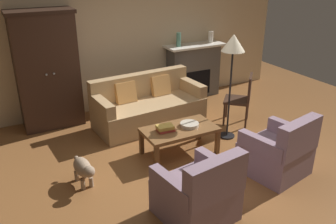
{
  "coord_description": "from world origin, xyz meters",
  "views": [
    {
      "loc": [
        -2.27,
        -3.83,
        2.72
      ],
      "look_at": [
        0.06,
        0.62,
        0.55
      ],
      "focal_mm": 37.96,
      "sensor_mm": 36.0,
      "label": 1
    }
  ],
  "objects_px": {
    "mantel_vase_cream": "(211,37)",
    "floor_lamp": "(233,49)",
    "fireplace": "(194,70)",
    "armchair_near_left": "(198,194)",
    "side_chair_wooden": "(242,96)",
    "coffee_table": "(180,131)",
    "book_stack": "(165,128)",
    "armchair_near_right": "(278,153)",
    "dog": "(83,168)",
    "mantel_vase_jade": "(179,40)",
    "armoire": "(47,70)",
    "couch": "(148,107)",
    "fruit_bowl": "(189,125)"
  },
  "relations": [
    {
      "from": "fireplace",
      "to": "armchair_near_right",
      "type": "xyz_separation_m",
      "value": [
        -0.56,
        -3.12,
        -0.25
      ]
    },
    {
      "from": "couch",
      "to": "floor_lamp",
      "type": "bearing_deg",
      "value": -48.92
    },
    {
      "from": "fireplace",
      "to": "couch",
      "type": "relative_size",
      "value": 0.64
    },
    {
      "from": "book_stack",
      "to": "mantel_vase_jade",
      "type": "xyz_separation_m",
      "value": [
        1.33,
        1.99,
        0.79
      ]
    },
    {
      "from": "fireplace",
      "to": "couch",
      "type": "bearing_deg",
      "value": -150.21
    },
    {
      "from": "fruit_bowl",
      "to": "dog",
      "type": "height_order",
      "value": "fruit_bowl"
    },
    {
      "from": "armoire",
      "to": "armchair_near_right",
      "type": "relative_size",
      "value": 2.2
    },
    {
      "from": "fruit_bowl",
      "to": "mantel_vase_jade",
      "type": "height_order",
      "value": "mantel_vase_jade"
    },
    {
      "from": "armchair_near_left",
      "to": "dog",
      "type": "relative_size",
      "value": 1.54
    },
    {
      "from": "fireplace",
      "to": "floor_lamp",
      "type": "distance_m",
      "value": 2.17
    },
    {
      "from": "couch",
      "to": "armoire",
      "type": "bearing_deg",
      "value": 153.56
    },
    {
      "from": "mantel_vase_cream",
      "to": "armchair_near_right",
      "type": "xyz_separation_m",
      "value": [
        -0.94,
        -3.1,
        -0.92
      ]
    },
    {
      "from": "armchair_near_right",
      "to": "coffee_table",
      "type": "bearing_deg",
      "value": 129.72
    },
    {
      "from": "mantel_vase_jade",
      "to": "side_chair_wooden",
      "type": "relative_size",
      "value": 0.3
    },
    {
      "from": "fireplace",
      "to": "floor_lamp",
      "type": "relative_size",
      "value": 0.74
    },
    {
      "from": "couch",
      "to": "mantel_vase_cream",
      "type": "height_order",
      "value": "mantel_vase_cream"
    },
    {
      "from": "mantel_vase_cream",
      "to": "armchair_near_right",
      "type": "relative_size",
      "value": 0.26
    },
    {
      "from": "couch",
      "to": "fruit_bowl",
      "type": "xyz_separation_m",
      "value": [
        0.13,
        -1.2,
        0.13
      ]
    },
    {
      "from": "armoire",
      "to": "dog",
      "type": "bearing_deg",
      "value": -90.71
    },
    {
      "from": "book_stack",
      "to": "coffee_table",
      "type": "bearing_deg",
      "value": -4.63
    },
    {
      "from": "fireplace",
      "to": "mantel_vase_jade",
      "type": "height_order",
      "value": "mantel_vase_jade"
    },
    {
      "from": "book_stack",
      "to": "side_chair_wooden",
      "type": "xyz_separation_m",
      "value": [
        1.74,
        0.42,
        0.05
      ]
    },
    {
      "from": "armoire",
      "to": "mantel_vase_cream",
      "type": "height_order",
      "value": "armoire"
    },
    {
      "from": "fireplace",
      "to": "side_chair_wooden",
      "type": "height_order",
      "value": "fireplace"
    },
    {
      "from": "armchair_near_right",
      "to": "dog",
      "type": "height_order",
      "value": "armchair_near_right"
    },
    {
      "from": "fireplace",
      "to": "floor_lamp",
      "type": "bearing_deg",
      "value": -104.73
    },
    {
      "from": "dog",
      "to": "book_stack",
      "type": "bearing_deg",
      "value": 7.29
    },
    {
      "from": "mantel_vase_cream",
      "to": "couch",
      "type": "bearing_deg",
      "value": -156.09
    },
    {
      "from": "dog",
      "to": "armchair_near_left",
      "type": "bearing_deg",
      "value": -51.83
    },
    {
      "from": "coffee_table",
      "to": "floor_lamp",
      "type": "height_order",
      "value": "floor_lamp"
    },
    {
      "from": "floor_lamp",
      "to": "book_stack",
      "type": "bearing_deg",
      "value": -175.3
    },
    {
      "from": "mantel_vase_jade",
      "to": "armchair_near_left",
      "type": "distance_m",
      "value": 3.87
    },
    {
      "from": "fruit_bowl",
      "to": "side_chair_wooden",
      "type": "xyz_separation_m",
      "value": [
        1.35,
        0.45,
        0.07
      ]
    },
    {
      "from": "mantel_vase_jade",
      "to": "side_chair_wooden",
      "type": "bearing_deg",
      "value": -75.2
    },
    {
      "from": "couch",
      "to": "fruit_bowl",
      "type": "bearing_deg",
      "value": -83.69
    },
    {
      "from": "book_stack",
      "to": "side_chair_wooden",
      "type": "height_order",
      "value": "side_chair_wooden"
    },
    {
      "from": "coffee_table",
      "to": "floor_lamp",
      "type": "xyz_separation_m",
      "value": [
        0.97,
        0.12,
        1.11
      ]
    },
    {
      "from": "armchair_near_right",
      "to": "book_stack",
      "type": "bearing_deg",
      "value": 135.67
    },
    {
      "from": "coffee_table",
      "to": "dog",
      "type": "xyz_separation_m",
      "value": [
        -1.5,
        -0.14,
        -0.12
      ]
    },
    {
      "from": "fireplace",
      "to": "book_stack",
      "type": "xyz_separation_m",
      "value": [
        -1.71,
        -2.01,
        -0.1
      ]
    },
    {
      "from": "couch",
      "to": "mantel_vase_jade",
      "type": "xyz_separation_m",
      "value": [
        1.06,
        0.81,
        0.94
      ]
    },
    {
      "from": "fruit_bowl",
      "to": "book_stack",
      "type": "distance_m",
      "value": 0.4
    },
    {
      "from": "mantel_vase_cream",
      "to": "side_chair_wooden",
      "type": "distance_m",
      "value": 1.76
    },
    {
      "from": "fireplace",
      "to": "armchair_near_left",
      "type": "height_order",
      "value": "fireplace"
    },
    {
      "from": "fireplace",
      "to": "armchair_near_right",
      "type": "relative_size",
      "value": 1.39
    },
    {
      "from": "book_stack",
      "to": "armchair_near_left",
      "type": "bearing_deg",
      "value": -102.34
    },
    {
      "from": "side_chair_wooden",
      "to": "floor_lamp",
      "type": "height_order",
      "value": "floor_lamp"
    },
    {
      "from": "dog",
      "to": "couch",
      "type": "bearing_deg",
      "value": 41.24
    },
    {
      "from": "mantel_vase_cream",
      "to": "floor_lamp",
      "type": "bearing_deg",
      "value": -115.01
    },
    {
      "from": "couch",
      "to": "armchair_near_left",
      "type": "distance_m",
      "value": 2.63
    }
  ]
}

